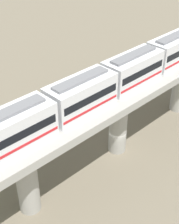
{
  "coord_description": "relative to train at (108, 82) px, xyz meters",
  "views": [
    {
      "loc": [
        -18.57,
        22.36,
        24.35
      ],
      "look_at": [
        2.5,
        1.75,
        4.55
      ],
      "focal_mm": 54.7,
      "sensor_mm": 36.0,
      "label": 1
    }
  ],
  "objects": [
    {
      "name": "train",
      "position": [
        0.0,
        0.0,
        0.0
      ],
      "size": [
        2.64,
        27.45,
        3.24
      ],
      "color": "silver",
      "rests_on": "viaduct"
    },
    {
      "name": "parked_car_blue",
      "position": [
        9.42,
        -8.11,
        -8.37
      ],
      "size": [
        2.39,
        4.42,
        1.76
      ],
      "rotation": [
        0.0,
        0.0,
        -0.15
      ],
      "color": "#284CB7",
      "rests_on": "ground"
    },
    {
      "name": "parked_car_white",
      "position": [
        7.45,
        3.32,
        -8.37
      ],
      "size": [
        2.08,
        4.31,
        1.76
      ],
      "rotation": [
        0.0,
        0.0,
        -0.07
      ],
      "color": "white",
      "rests_on": "ground"
    },
    {
      "name": "ground_plane",
      "position": [
        0.0,
        -1.75,
        -9.11
      ],
      "size": [
        120.0,
        120.0,
        0.0
      ],
      "primitive_type": "plane",
      "color": "#706654"
    },
    {
      "name": "viaduct",
      "position": [
        0.0,
        -1.75,
        -3.18
      ],
      "size": [
        5.2,
        35.8,
        7.58
      ],
      "color": "#A8A59E",
      "rests_on": "ground"
    }
  ]
}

